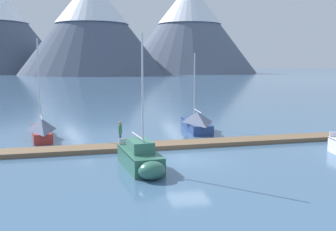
# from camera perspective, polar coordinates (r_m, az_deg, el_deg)

# --- Properties ---
(ground_plane) EXTENTS (700.00, 700.00, 0.00)m
(ground_plane) POSITION_cam_1_polar(r_m,az_deg,el_deg) (24.47, 2.98, -6.49)
(ground_plane) COLOR #426689
(mountain_central_massif) EXTENTS (75.37, 75.37, 48.90)m
(mountain_central_massif) POSITION_cam_1_polar(r_m,az_deg,el_deg) (208.98, -11.03, 13.00)
(mountain_central_massif) COLOR #4C566B
(mountain_central_massif) RESTS_ON ground
(mountain_shoulder_ridge) EXTENTS (79.42, 79.42, 52.01)m
(mountain_shoulder_ridge) POSITION_cam_1_polar(r_m,az_deg,el_deg) (236.68, 3.13, 12.85)
(mountain_shoulder_ridge) COLOR slate
(mountain_shoulder_ridge) RESTS_ON ground
(dock) EXTENTS (26.80, 3.08, 0.30)m
(dock) POSITION_cam_1_polar(r_m,az_deg,el_deg) (28.22, 0.86, -4.27)
(dock) COLOR brown
(dock) RESTS_ON ground
(sailboat_nearest_berth) EXTENTS (2.35, 6.96, 7.95)m
(sailboat_nearest_berth) POSITION_cam_1_polar(r_m,az_deg,el_deg) (32.98, -18.02, -1.77)
(sailboat_nearest_berth) COLOR #B2332D
(sailboat_nearest_berth) RESTS_ON ground
(sailboat_second_berth) EXTENTS (2.22, 5.44, 7.59)m
(sailboat_second_berth) POSITION_cam_1_polar(r_m,az_deg,el_deg) (22.22, -3.91, -6.23)
(sailboat_second_berth) COLOR #336B56
(sailboat_second_berth) RESTS_ON ground
(sailboat_mid_dock_port) EXTENTS (2.36, 7.31, 6.86)m
(sailboat_mid_dock_port) POSITION_cam_1_polar(r_m,az_deg,el_deg) (35.17, 4.09, -0.81)
(sailboat_mid_dock_port) COLOR navy
(sailboat_mid_dock_port) RESTS_ON ground
(person_on_dock) EXTENTS (0.23, 0.59, 1.69)m
(person_on_dock) POSITION_cam_1_polar(r_m,az_deg,el_deg) (27.12, -6.99, -2.41)
(person_on_dock) COLOR #384256
(person_on_dock) RESTS_ON dock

